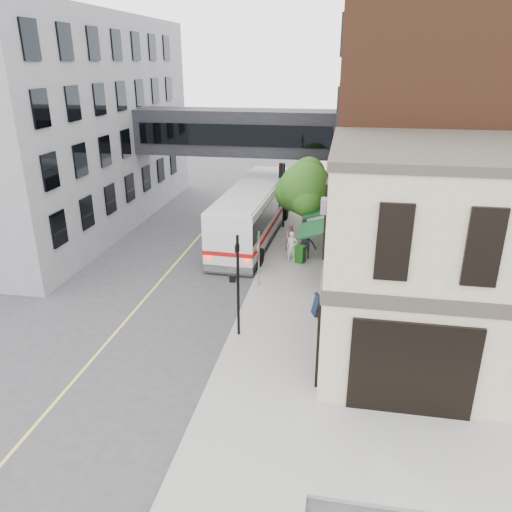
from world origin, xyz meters
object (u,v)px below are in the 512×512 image
at_px(pedestrian_b, 291,238).
at_px(bus, 254,210).
at_px(newspaper_box, 300,254).
at_px(sandwich_board, 317,305).
at_px(pedestrian_c, 307,244).
at_px(pedestrian_a, 292,247).

bearing_deg(pedestrian_b, bus, 126.18).
relative_size(newspaper_box, sandwich_board, 0.97).
bearing_deg(pedestrian_b, pedestrian_c, -63.27).
height_order(pedestrian_c, sandwich_board, pedestrian_c).
xyz_separation_m(pedestrian_c, sandwich_board, (1.08, -7.02, -0.34)).
xyz_separation_m(pedestrian_b, newspaper_box, (0.76, -1.89, -0.31)).
bearing_deg(bus, newspaper_box, -49.09).
xyz_separation_m(bus, sandwich_board, (4.88, -10.33, -1.29)).
relative_size(pedestrian_b, newspaper_box, 1.62).
bearing_deg(pedestrian_b, sandwich_board, -90.99).
bearing_deg(pedestrian_c, newspaper_box, -117.23).
height_order(bus, sandwich_board, bus).
height_order(bus, pedestrian_b, bus).
relative_size(bus, pedestrian_c, 7.60).
height_order(bus, newspaper_box, bus).
bearing_deg(sandwich_board, pedestrian_b, 83.19).
bearing_deg(newspaper_box, sandwich_board, -55.20).
height_order(pedestrian_b, sandwich_board, pedestrian_b).
distance_m(pedestrian_b, pedestrian_c, 1.58).
distance_m(bus, sandwich_board, 11.50).
bearing_deg(bus, pedestrian_b, -38.16).
bearing_deg(pedestrian_a, newspaper_box, -17.40).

